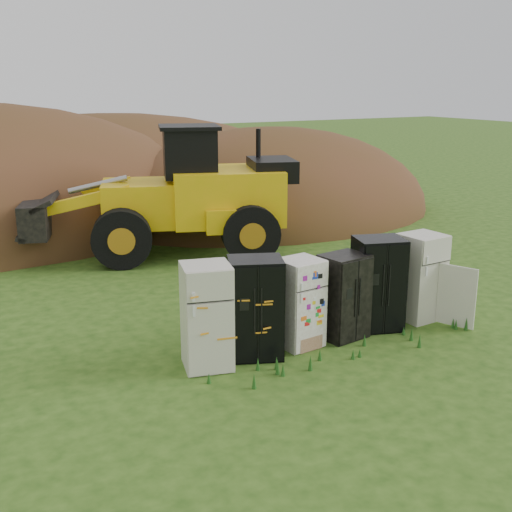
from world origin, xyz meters
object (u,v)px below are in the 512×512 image
at_px(fridge_black_right, 378,284).
at_px(fridge_dark_mid, 343,296).
at_px(wheel_loader, 158,192).
at_px(fridge_sticker, 299,303).
at_px(fridge_black_side, 255,308).
at_px(fridge_leftmost, 207,316).
at_px(fridge_open_door, 420,277).

bearing_deg(fridge_black_right, fridge_dark_mid, -158.10).
height_order(fridge_dark_mid, wheel_loader, wheel_loader).
bearing_deg(fridge_black_right, fridge_sticker, -162.13).
relative_size(fridge_dark_mid, wheel_loader, 0.22).
relative_size(fridge_black_side, wheel_loader, 0.24).
bearing_deg(fridge_black_side, fridge_leftmost, -158.37).
bearing_deg(fridge_leftmost, fridge_dark_mid, 13.25).
relative_size(fridge_black_side, fridge_open_door, 1.01).
height_order(fridge_dark_mid, fridge_open_door, fridge_open_door).
bearing_deg(fridge_open_door, fridge_black_right, 175.87).
relative_size(fridge_sticker, fridge_black_right, 0.90).
relative_size(fridge_sticker, fridge_dark_mid, 1.02).
xyz_separation_m(fridge_leftmost, fridge_open_door, (4.89, -0.01, -0.02)).
xyz_separation_m(fridge_sticker, fridge_dark_mid, (0.97, -0.06, -0.01)).
bearing_deg(fridge_sticker, fridge_dark_mid, -9.84).
xyz_separation_m(fridge_black_right, fridge_open_door, (1.12, -0.01, -0.02)).
bearing_deg(wheel_loader, fridge_black_right, -57.39).
relative_size(fridge_dark_mid, fridge_open_door, 0.91).
distance_m(fridge_black_side, fridge_dark_mid, 1.92).
bearing_deg(wheel_loader, fridge_dark_mid, -64.04).
height_order(fridge_leftmost, fridge_dark_mid, fridge_leftmost).
distance_m(fridge_leftmost, wheel_loader, 7.83).
height_order(fridge_sticker, wheel_loader, wheel_loader).
xyz_separation_m(fridge_sticker, fridge_open_door, (2.98, -0.02, 0.07)).
bearing_deg(fridge_black_side, fridge_dark_mid, 20.93).
height_order(fridge_sticker, fridge_dark_mid, fridge_sticker).
xyz_separation_m(fridge_dark_mid, wheel_loader, (-0.90, 7.58, 1.00)).
distance_m(fridge_leftmost, fridge_black_right, 3.77).
relative_size(fridge_dark_mid, fridge_black_right, 0.89).
bearing_deg(fridge_dark_mid, fridge_leftmost, 171.22).
xyz_separation_m(fridge_leftmost, fridge_black_side, (0.96, -0.01, -0.01)).
bearing_deg(fridge_leftmost, fridge_black_side, 13.72).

